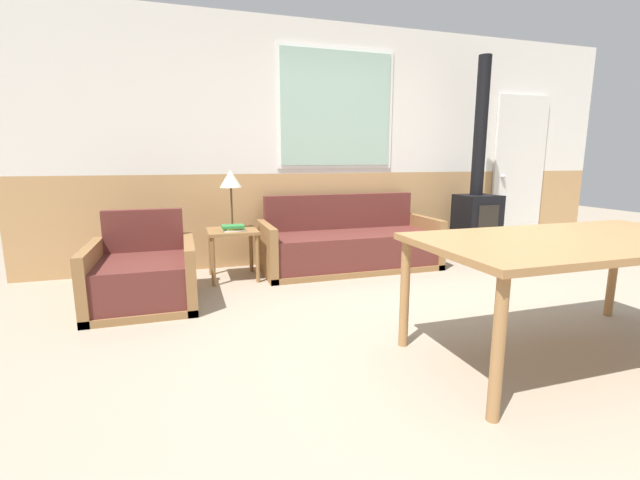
# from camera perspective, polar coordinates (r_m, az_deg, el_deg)

# --- Properties ---
(ground_plane) EXTENTS (16.00, 16.00, 0.00)m
(ground_plane) POSITION_cam_1_polar(r_m,az_deg,el_deg) (3.14, 22.13, -12.60)
(ground_plane) COLOR gray
(wall_back) EXTENTS (7.20, 0.09, 2.70)m
(wall_back) POSITION_cam_1_polar(r_m,az_deg,el_deg) (5.17, 3.89, 12.60)
(wall_back) COLOR tan
(wall_back) RESTS_ON ground_plane
(couch) EXTENTS (1.94, 0.77, 0.80)m
(couch) POSITION_cam_1_polar(r_m,az_deg,el_deg) (4.74, 3.97, -0.87)
(couch) COLOR olive
(couch) RESTS_ON ground_plane
(armchair) EXTENTS (0.83, 0.88, 0.76)m
(armchair) POSITION_cam_1_polar(r_m,az_deg,el_deg) (3.85, -22.49, -4.64)
(armchair) COLOR olive
(armchair) RESTS_ON ground_plane
(side_table) EXTENTS (0.49, 0.49, 0.51)m
(side_table) POSITION_cam_1_polar(r_m,az_deg,el_deg) (4.38, -11.58, 0.20)
(side_table) COLOR olive
(side_table) RESTS_ON ground_plane
(table_lamp) EXTENTS (0.22, 0.22, 0.59)m
(table_lamp) POSITION_cam_1_polar(r_m,az_deg,el_deg) (4.41, -11.82, 7.69)
(table_lamp) COLOR #4C3823
(table_lamp) RESTS_ON side_table
(book_stack) EXTENTS (0.23, 0.16, 0.06)m
(book_stack) POSITION_cam_1_polar(r_m,az_deg,el_deg) (4.28, -11.49, 1.60)
(book_stack) COLOR white
(book_stack) RESTS_ON side_table
(dining_table) EXTENTS (1.91, 0.98, 0.74)m
(dining_table) POSITION_cam_1_polar(r_m,az_deg,el_deg) (2.97, 31.00, -0.95)
(dining_table) COLOR #9E7042
(dining_table) RESTS_ON ground_plane
(wood_stove) EXTENTS (0.46, 0.42, 2.37)m
(wood_stove) POSITION_cam_1_polar(r_m,az_deg,el_deg) (5.50, 20.24, 4.63)
(wood_stove) COLOR black
(wood_stove) RESTS_ON ground_plane
(entry_door) EXTENTS (0.80, 0.09, 2.02)m
(entry_door) POSITION_cam_1_polar(r_m,az_deg,el_deg) (6.44, 24.93, 8.07)
(entry_door) COLOR silver
(entry_door) RESTS_ON ground_plane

